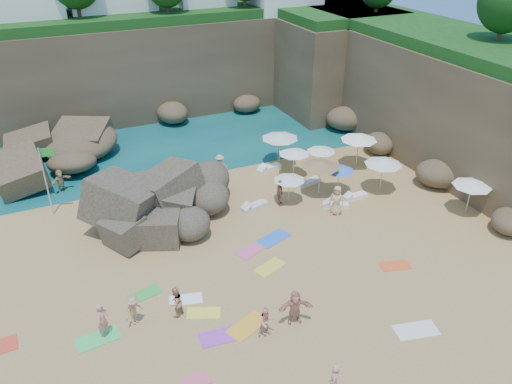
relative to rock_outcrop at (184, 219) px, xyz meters
name	(u,v)px	position (x,y,z in m)	size (l,w,h in m)	color
ground	(245,257)	(1.85, -5.05, 0.00)	(120.00, 120.00, 0.00)	tan
seawater	(128,94)	(1.85, 24.95, 0.00)	(120.00, 120.00, 0.00)	#0C4751
cliff_back	(156,65)	(3.85, 19.95, 4.00)	(44.00, 8.00, 8.00)	brown
cliff_right	(432,95)	(20.85, 2.95, 4.00)	(8.00, 30.00, 8.00)	brown
cliff_corner	(327,60)	(18.85, 14.95, 4.00)	(10.00, 12.00, 8.00)	brown
rock_promontory	(14,172)	(-9.15, 10.95, 0.00)	(12.00, 7.00, 2.00)	brown
rock_outcrop	(184,219)	(0.00, 0.00, 0.00)	(7.85, 5.89, 3.14)	brown
flag_pole	(46,172)	(-6.98, 3.82, 2.83)	(0.86, 0.25, 4.44)	silver
parasol_0	(172,166)	(0.50, 3.74, 1.74)	(2.00, 2.00, 1.89)	silver
parasol_1	(280,136)	(8.56, 4.20, 2.28)	(2.63, 2.63, 2.49)	silver
parasol_2	(321,149)	(10.68, 2.00, 1.74)	(2.01, 2.01, 1.90)	silver
parasol_3	(278,138)	(8.76, 4.90, 1.79)	(2.06, 2.06, 1.95)	silver
parasol_4	(359,137)	(13.57, 1.72, 2.25)	(2.59, 2.59, 2.45)	silver
parasol_6	(321,164)	(8.98, -0.71, 2.16)	(2.49, 2.49, 2.36)	silver
parasol_7	(294,152)	(8.67, 2.24, 1.84)	(2.12, 2.12, 2.01)	silver
parasol_8	(383,162)	(12.88, -2.01, 2.11)	(2.44, 2.44, 2.30)	silver
parasol_9	(289,178)	(6.69, -0.82, 1.71)	(1.97, 1.97, 1.86)	silver
parasol_10	(339,169)	(10.23, -1.02, 1.72)	(1.98, 1.98, 1.87)	silver
parasol_11	(472,183)	(16.05, -6.46, 2.01)	(2.32, 2.32, 2.19)	silver
lounger_0	(308,182)	(9.02, 0.72, 0.14)	(1.76, 0.59, 0.27)	silver
lounger_1	(270,168)	(7.57, 3.78, 0.13)	(1.73, 0.58, 0.27)	white
lounger_2	(265,168)	(7.23, 3.89, 0.12)	(1.53, 0.51, 0.24)	silver
lounger_3	(254,206)	(4.37, -0.68, 0.14)	(1.78, 0.59, 0.28)	silver
lounger_4	(336,205)	(9.08, -2.61, 0.12)	(1.61, 0.54, 0.25)	white
lounger_5	(355,196)	(10.82, -2.20, 0.12)	(1.60, 0.53, 0.25)	white
towel_2	(247,326)	(-0.10, -9.80, 0.02)	(1.88, 0.94, 0.03)	gold
towel_3	(98,339)	(-6.31, -7.82, 0.02)	(1.86, 0.93, 0.03)	#38C55E
towel_4	(270,267)	(2.67, -6.40, 0.01)	(1.70, 0.85, 0.03)	yellow
towel_5	(186,299)	(-2.07, -6.97, 0.01)	(1.55, 0.78, 0.03)	white
towel_6	(221,336)	(-1.40, -9.88, 0.02)	(1.83, 0.92, 0.03)	purple
towel_8	(274,238)	(4.01, -4.13, 0.02)	(1.95, 0.97, 0.03)	blue
towel_9	(251,250)	(2.38, -4.64, 0.01)	(1.68, 0.84, 0.03)	#D85481
towel_10	(395,266)	(8.69, -9.00, 0.01)	(1.57, 0.79, 0.03)	#EC5325
towel_11	(145,294)	(-3.75, -5.78, 0.01)	(1.55, 0.77, 0.03)	green
towel_12	(204,313)	(-1.60, -8.20, 0.01)	(1.55, 0.77, 0.03)	yellow
towel_13	(416,330)	(6.60, -13.12, 0.02)	(1.92, 0.96, 0.03)	silver
person_stand_0	(103,320)	(-5.96, -7.74, 0.89)	(0.65, 0.43, 1.78)	tan
person_stand_1	(176,302)	(-2.76, -7.82, 0.78)	(0.75, 0.59, 1.55)	tan
person_stand_2	(220,166)	(3.97, 4.24, 0.83)	(1.07, 0.44, 1.66)	#DBB17C
person_stand_3	(280,193)	(5.99, -0.91, 0.87)	(1.02, 0.42, 1.74)	#8D5546
person_stand_4	(337,200)	(8.64, -3.30, 0.95)	(0.93, 0.51, 1.89)	tan
person_stand_5	(60,181)	(-6.30, 6.63, 0.77)	(1.43, 0.41, 1.55)	tan
person_stand_6	(334,382)	(1.33, -14.59, 0.89)	(0.65, 0.42, 1.77)	tan
person_lie_0	(135,320)	(-4.60, -7.54, 0.20)	(0.95, 1.47, 0.39)	tan
person_lie_3	(294,318)	(1.95, -10.41, 0.22)	(1.56, 1.69, 0.45)	tan
person_lie_5	(266,330)	(0.44, -10.61, 0.28)	(0.71, 1.46, 0.55)	#EC9B86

